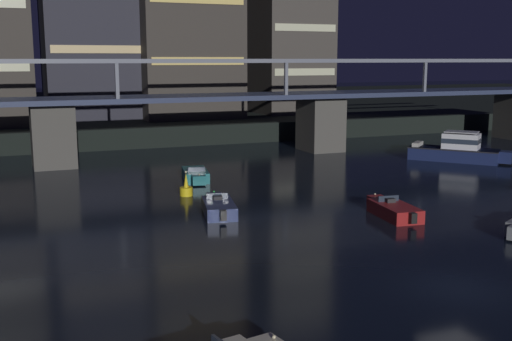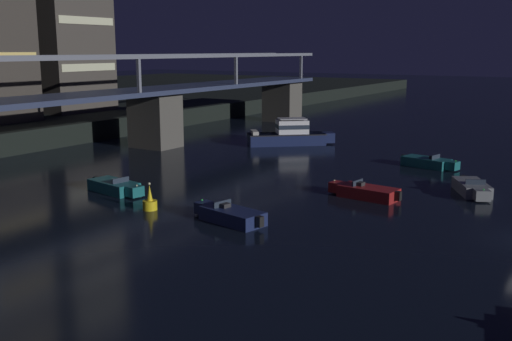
{
  "view_description": "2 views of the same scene",
  "coord_description": "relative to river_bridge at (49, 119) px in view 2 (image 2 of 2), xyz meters",
  "views": [
    {
      "loc": [
        -16.98,
        -19.76,
        9.4
      ],
      "look_at": [
        -1.66,
        18.38,
        2.04
      ],
      "focal_mm": 43.89,
      "sensor_mm": 36.0,
      "label": 1
    },
    {
      "loc": [
        -32.68,
        -3.06,
        9.86
      ],
      "look_at": [
        4.45,
        19.95,
        0.94
      ],
      "focal_mm": 41.66,
      "sensor_mm": 36.0,
      "label": 2
    }
  ],
  "objects": [
    {
      "name": "speedboat_mid_left",
      "position": [
        17.27,
        -26.9,
        -3.79
      ],
      "size": [
        2.66,
        5.2,
        1.16
      ],
      "color": "#196066",
      "rests_on": "ground"
    },
    {
      "name": "channel_buoy",
      "position": [
        -5.64,
        -15.98,
        -3.73
      ],
      "size": [
        0.9,
        0.9,
        1.76
      ],
      "color": "yellow",
      "rests_on": "ground"
    },
    {
      "name": "cabin_cruiser_near_left",
      "position": [
        21.85,
        -10.91,
        -3.15
      ],
      "size": [
        7.48,
        8.3,
        2.79
      ],
      "color": "#19234C",
      "rests_on": "ground"
    },
    {
      "name": "speedboat_mid_right",
      "position": [
        9.39,
        -32.2,
        -3.79
      ],
      "size": [
        4.91,
        3.47,
        1.16
      ],
      "color": "gray",
      "rests_on": "ground"
    },
    {
      "name": "speedboat_near_right",
      "position": [
        -3.43,
        -10.84,
        -3.79
      ],
      "size": [
        2.45,
        5.23,
        1.16
      ],
      "color": "#196066",
      "rests_on": "ground"
    },
    {
      "name": "speedboat_far_left",
      "position": [
        -5.19,
        -21.72,
        -3.79
      ],
      "size": [
        2.56,
        5.22,
        1.16
      ],
      "color": "#19234C",
      "rests_on": "ground"
    },
    {
      "name": "speedboat_mid_center",
      "position": [
        4.36,
        -26.31,
        -3.79
      ],
      "size": [
        2.22,
        5.23,
        1.16
      ],
      "color": "maroon",
      "rests_on": "ground"
    },
    {
      "name": "river_bridge",
      "position": [
        0.0,
        0.0,
        0.0
      ],
      "size": [
        85.28,
        6.4,
        9.38
      ],
      "color": "#4C4944",
      "rests_on": "ground"
    }
  ]
}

